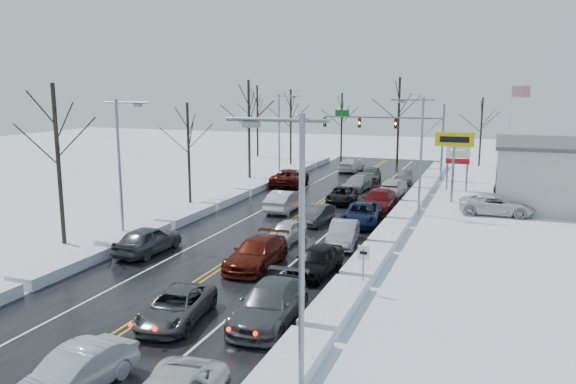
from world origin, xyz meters
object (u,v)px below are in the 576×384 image
at_px(tires_plus_sign, 454,144).
at_px(oncoming_car_0, 285,211).
at_px(flagpole, 511,124).
at_px(traffic_signal_mast, 395,127).

bearing_deg(tires_plus_sign, oncoming_car_0, -145.75).
relative_size(flagpole, oncoming_car_0, 1.97).
height_order(tires_plus_sign, oncoming_car_0, tires_plus_sign).
xyz_separation_m(tires_plus_sign, oncoming_car_0, (-12.21, -8.31, -4.99)).
bearing_deg(oncoming_car_0, traffic_signal_mast, -104.26).
distance_m(traffic_signal_mast, tires_plus_sign, 13.92).
height_order(traffic_signal_mast, tires_plus_sign, traffic_signal_mast).
distance_m(traffic_signal_mast, flagpole, 11.90).
bearing_deg(tires_plus_sign, flagpole, 71.56).
distance_m(flagpole, oncoming_car_0, 28.61).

